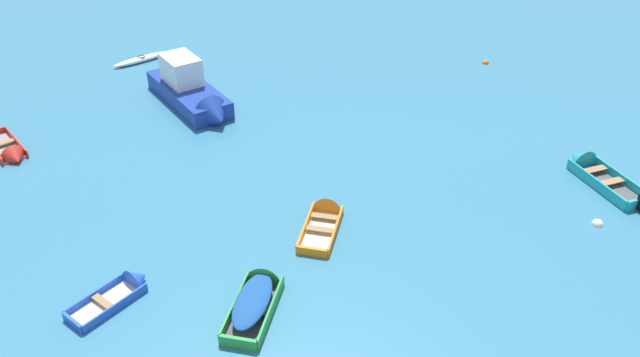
{
  "coord_description": "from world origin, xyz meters",
  "views": [
    {
      "loc": [
        1.74,
        -1.89,
        14.65
      ],
      "look_at": [
        0.0,
        20.19,
        0.15
      ],
      "focal_mm": 34.77,
      "sensor_mm": 36.0,
      "label": 1
    }
  ],
  "objects_px": {
    "rowboat_green_midfield_right": "(258,294)",
    "rowboat_turquoise_near_right": "(593,171)",
    "rowboat_orange_outer_right": "(326,215)",
    "kayak_white_far_left": "(142,59)",
    "rowboat_red_cluster_inner": "(10,153)",
    "mooring_buoy_central": "(485,63)",
    "mooring_buoy_trailing": "(597,224)",
    "rowboat_blue_cluster_outer": "(126,288)",
    "motor_launch_deep_blue_back_row_center": "(192,92)"
  },
  "relations": [
    {
      "from": "kayak_white_far_left",
      "to": "mooring_buoy_central",
      "type": "height_order",
      "value": "kayak_white_far_left"
    },
    {
      "from": "rowboat_red_cluster_inner",
      "to": "kayak_white_far_left",
      "type": "bearing_deg",
      "value": 77.85
    },
    {
      "from": "motor_launch_deep_blue_back_row_center",
      "to": "rowboat_orange_outer_right",
      "type": "distance_m",
      "value": 12.06
    },
    {
      "from": "rowboat_green_midfield_right",
      "to": "rowboat_turquoise_near_right",
      "type": "distance_m",
      "value": 15.89
    },
    {
      "from": "rowboat_red_cluster_inner",
      "to": "rowboat_green_midfield_right",
      "type": "xyz_separation_m",
      "value": [
        12.79,
        -8.33,
        0.15
      ]
    },
    {
      "from": "motor_launch_deep_blue_back_row_center",
      "to": "rowboat_blue_cluster_outer",
      "type": "height_order",
      "value": "motor_launch_deep_blue_back_row_center"
    },
    {
      "from": "rowboat_red_cluster_inner",
      "to": "rowboat_orange_outer_right",
      "type": "relative_size",
      "value": 0.94
    },
    {
      "from": "rowboat_red_cluster_inner",
      "to": "rowboat_turquoise_near_right",
      "type": "bearing_deg",
      "value": 0.95
    },
    {
      "from": "rowboat_blue_cluster_outer",
      "to": "mooring_buoy_trailing",
      "type": "relative_size",
      "value": 6.72
    },
    {
      "from": "rowboat_orange_outer_right",
      "to": "rowboat_turquoise_near_right",
      "type": "height_order",
      "value": "rowboat_turquoise_near_right"
    },
    {
      "from": "rowboat_green_midfield_right",
      "to": "mooring_buoy_central",
      "type": "bearing_deg",
      "value": 63.61
    },
    {
      "from": "kayak_white_far_left",
      "to": "mooring_buoy_trailing",
      "type": "height_order",
      "value": "kayak_white_far_left"
    },
    {
      "from": "rowboat_green_midfield_right",
      "to": "rowboat_orange_outer_right",
      "type": "bearing_deg",
      "value": 68.13
    },
    {
      "from": "rowboat_orange_outer_right",
      "to": "mooring_buoy_trailing",
      "type": "bearing_deg",
      "value": 2.31
    },
    {
      "from": "motor_launch_deep_blue_back_row_center",
      "to": "rowboat_green_midfield_right",
      "type": "bearing_deg",
      "value": -67.7
    },
    {
      "from": "rowboat_red_cluster_inner",
      "to": "rowboat_blue_cluster_outer",
      "type": "xyz_separation_m",
      "value": [
        8.27,
        -8.26,
        -0.02
      ]
    },
    {
      "from": "rowboat_turquoise_near_right",
      "to": "mooring_buoy_trailing",
      "type": "xyz_separation_m",
      "value": [
        -0.8,
        -3.61,
        -0.22
      ]
    },
    {
      "from": "rowboat_red_cluster_inner",
      "to": "rowboat_orange_outer_right",
      "type": "height_order",
      "value": "rowboat_orange_outer_right"
    },
    {
      "from": "rowboat_red_cluster_inner",
      "to": "mooring_buoy_central",
      "type": "distance_m",
      "value": 26.47
    },
    {
      "from": "kayak_white_far_left",
      "to": "motor_launch_deep_blue_back_row_center",
      "type": "xyz_separation_m",
      "value": [
        4.6,
        -5.62,
        0.59
      ]
    },
    {
      "from": "rowboat_blue_cluster_outer",
      "to": "mooring_buoy_trailing",
      "type": "xyz_separation_m",
      "value": [
        16.98,
        5.08,
        -0.15
      ]
    },
    {
      "from": "kayak_white_far_left",
      "to": "mooring_buoy_trailing",
      "type": "relative_size",
      "value": 6.82
    },
    {
      "from": "mooring_buoy_central",
      "to": "kayak_white_far_left",
      "type": "bearing_deg",
      "value": -176.2
    },
    {
      "from": "mooring_buoy_central",
      "to": "rowboat_orange_outer_right",
      "type": "bearing_deg",
      "value": -117.64
    },
    {
      "from": "rowboat_turquoise_near_right",
      "to": "mooring_buoy_trailing",
      "type": "height_order",
      "value": "rowboat_turquoise_near_right"
    },
    {
      "from": "rowboat_blue_cluster_outer",
      "to": "mooring_buoy_central",
      "type": "xyz_separation_m",
      "value": [
        14.96,
        20.96,
        -0.15
      ]
    },
    {
      "from": "kayak_white_far_left",
      "to": "rowboat_turquoise_near_right",
      "type": "distance_m",
      "value": 26.0
    },
    {
      "from": "rowboat_orange_outer_right",
      "to": "kayak_white_far_left",
      "type": "bearing_deg",
      "value": 129.39
    },
    {
      "from": "rowboat_turquoise_near_right",
      "to": "mooring_buoy_central",
      "type": "relative_size",
      "value": 10.36
    },
    {
      "from": "rowboat_blue_cluster_outer",
      "to": "mooring_buoy_central",
      "type": "bearing_deg",
      "value": 54.48
    },
    {
      "from": "rowboat_orange_outer_right",
      "to": "rowboat_turquoise_near_right",
      "type": "bearing_deg",
      "value": 19.57
    },
    {
      "from": "rowboat_green_midfield_right",
      "to": "rowboat_blue_cluster_outer",
      "type": "xyz_separation_m",
      "value": [
        -4.52,
        0.07,
        -0.17
      ]
    },
    {
      "from": "rowboat_red_cluster_inner",
      "to": "motor_launch_deep_blue_back_row_center",
      "type": "relative_size",
      "value": 0.49
    },
    {
      "from": "kayak_white_far_left",
      "to": "rowboat_orange_outer_right",
      "type": "height_order",
      "value": "rowboat_orange_outer_right"
    },
    {
      "from": "rowboat_green_midfield_right",
      "to": "mooring_buoy_central",
      "type": "relative_size",
      "value": 8.91
    },
    {
      "from": "rowboat_turquoise_near_right",
      "to": "mooring_buoy_trailing",
      "type": "relative_size",
      "value": 9.55
    },
    {
      "from": "kayak_white_far_left",
      "to": "rowboat_turquoise_near_right",
      "type": "xyz_separation_m",
      "value": [
        23.61,
        -10.89,
        0.05
      ]
    },
    {
      "from": "rowboat_red_cluster_inner",
      "to": "mooring_buoy_central",
      "type": "relative_size",
      "value": 7.97
    },
    {
      "from": "rowboat_turquoise_near_right",
      "to": "mooring_buoy_trailing",
      "type": "distance_m",
      "value": 3.71
    },
    {
      "from": "rowboat_green_midfield_right",
      "to": "rowboat_turquoise_near_right",
      "type": "relative_size",
      "value": 0.86
    },
    {
      "from": "rowboat_red_cluster_inner",
      "to": "rowboat_blue_cluster_outer",
      "type": "distance_m",
      "value": 11.69
    },
    {
      "from": "rowboat_red_cluster_inner",
      "to": "mooring_buoy_central",
      "type": "xyz_separation_m",
      "value": [
        23.23,
        12.7,
        -0.17
      ]
    },
    {
      "from": "rowboat_orange_outer_right",
      "to": "mooring_buoy_central",
      "type": "xyz_separation_m",
      "value": [
        8.54,
        16.31,
        -0.16
      ]
    },
    {
      "from": "kayak_white_far_left",
      "to": "mooring_buoy_central",
      "type": "relative_size",
      "value": 7.4
    },
    {
      "from": "rowboat_red_cluster_inner",
      "to": "kayak_white_far_left",
      "type": "xyz_separation_m",
      "value": [
        2.44,
        11.32,
        -0.0
      ]
    },
    {
      "from": "rowboat_red_cluster_inner",
      "to": "mooring_buoy_trailing",
      "type": "distance_m",
      "value": 25.45
    },
    {
      "from": "rowboat_turquoise_near_right",
      "to": "mooring_buoy_central",
      "type": "xyz_separation_m",
      "value": [
        -2.82,
        12.27,
        -0.22
      ]
    },
    {
      "from": "kayak_white_far_left",
      "to": "mooring_buoy_central",
      "type": "xyz_separation_m",
      "value": [
        20.79,
        1.38,
        -0.17
      ]
    },
    {
      "from": "rowboat_green_midfield_right",
      "to": "rowboat_red_cluster_inner",
      "type": "bearing_deg",
      "value": 146.93
    },
    {
      "from": "mooring_buoy_trailing",
      "to": "rowboat_turquoise_near_right",
      "type": "bearing_deg",
      "value": 77.52
    }
  ]
}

